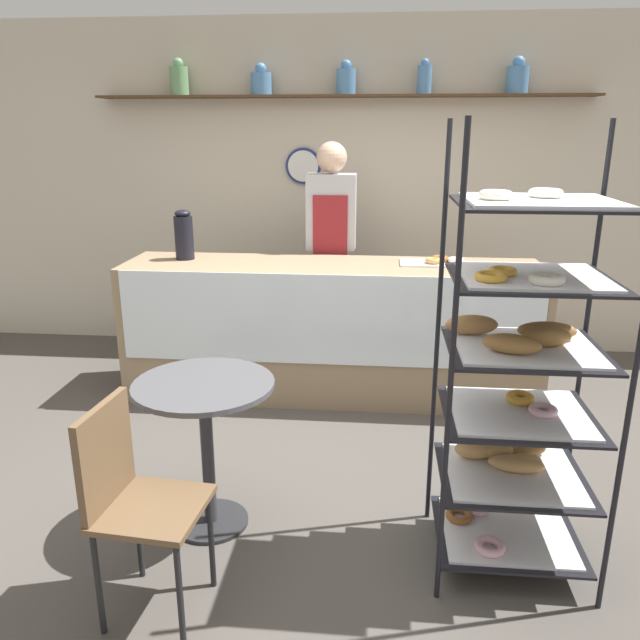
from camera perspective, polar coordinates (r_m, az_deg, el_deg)
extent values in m
plane|color=#4C4742|center=(3.44, -0.75, -15.29)|extent=(14.00, 14.00, 0.00)
cube|color=beige|center=(5.35, 2.02, 11.78)|extent=(10.00, 0.06, 2.70)
cube|color=#4C331E|center=(5.18, 2.01, 19.78)|extent=(3.91, 0.24, 0.02)
cylinder|color=#669966|center=(5.42, -12.75, 20.52)|extent=(0.15, 0.15, 0.22)
sphere|color=#669966|center=(5.43, -12.85, 21.92)|extent=(0.08, 0.08, 0.08)
cylinder|color=#4C7FB2|center=(5.26, -5.40, 20.68)|extent=(0.16, 0.16, 0.17)
sphere|color=#4C7FB2|center=(5.27, -5.44, 21.90)|extent=(0.09, 0.09, 0.09)
cylinder|color=#4C7FB2|center=(5.18, 2.39, 20.92)|extent=(0.15, 0.15, 0.19)
sphere|color=#4C7FB2|center=(5.19, 2.41, 22.25)|extent=(0.08, 0.08, 0.08)
cylinder|color=#4C7FB2|center=(5.19, 9.52, 20.83)|extent=(0.11, 0.11, 0.21)
sphere|color=#4C7FB2|center=(5.20, 9.59, 22.20)|extent=(0.06, 0.06, 0.06)
cylinder|color=#4C7FB2|center=(5.28, 17.58, 20.16)|extent=(0.17, 0.17, 0.20)
sphere|color=#4C7FB2|center=(5.29, 17.72, 21.54)|extent=(0.09, 0.09, 0.09)
cylinder|color=navy|center=(5.31, -1.53, 13.90)|extent=(0.29, 0.03, 0.29)
cylinder|color=white|center=(5.30, -1.56, 13.89)|extent=(0.25, 0.00, 0.25)
cube|color=#937A5B|center=(4.43, 1.04, -0.89)|extent=(2.88, 0.65, 0.95)
cube|color=silver|center=(4.06, 0.69, -0.04)|extent=(2.77, 0.01, 0.61)
cylinder|color=black|center=(2.35, 11.84, -5.82)|extent=(0.02, 0.02, 1.88)
cylinder|color=black|center=(2.51, 26.64, -5.86)|extent=(0.02, 0.02, 1.88)
cylinder|color=black|center=(2.87, 10.69, -1.51)|extent=(0.02, 0.02, 1.88)
cylinder|color=black|center=(3.00, 23.00, -1.79)|extent=(0.02, 0.02, 1.88)
cube|color=black|center=(3.04, 16.62, -18.24)|extent=(0.62, 0.53, 0.01)
cube|color=silver|center=(3.03, 16.64, -18.05)|extent=(0.55, 0.47, 0.01)
torus|color=#EAB2C1|center=(3.12, 14.09, -16.28)|extent=(0.12, 0.12, 0.03)
torus|color=brown|center=(3.05, 12.59, -17.01)|extent=(0.12, 0.12, 0.03)
torus|color=#EAB2C1|center=(2.89, 15.26, -19.35)|extent=(0.13, 0.13, 0.04)
cube|color=black|center=(2.89, 17.12, -13.50)|extent=(0.62, 0.53, 0.01)
cube|color=silver|center=(2.88, 17.14, -13.30)|extent=(0.55, 0.47, 0.01)
ellipsoid|color=tan|center=(2.93, 14.11, -11.38)|extent=(0.20, 0.11, 0.09)
ellipsoid|color=olive|center=(3.02, 18.42, -11.18)|extent=(0.19, 0.12, 0.06)
ellipsoid|color=tan|center=(2.89, 18.03, -12.30)|extent=(0.19, 0.13, 0.08)
ellipsoid|color=tan|center=(2.88, 17.51, -12.43)|extent=(0.25, 0.13, 0.07)
ellipsoid|color=tan|center=(2.95, 15.56, -11.32)|extent=(0.18, 0.10, 0.08)
cube|color=black|center=(2.75, 17.65, -8.27)|extent=(0.62, 0.53, 0.01)
cube|color=silver|center=(2.75, 17.67, -8.04)|extent=(0.55, 0.47, 0.01)
torus|color=gold|center=(2.83, 17.83, -6.79)|extent=(0.12, 0.12, 0.04)
torus|color=#EAB2C1|center=(2.75, 19.73, -7.77)|extent=(0.12, 0.12, 0.03)
cube|color=black|center=(2.65, 18.21, -2.56)|extent=(0.62, 0.53, 0.01)
cube|color=silver|center=(2.64, 18.24, -2.32)|extent=(0.55, 0.47, 0.01)
ellipsoid|color=#B27F47|center=(2.70, 13.70, -0.41)|extent=(0.23, 0.09, 0.09)
ellipsoid|color=olive|center=(2.72, 20.04, -0.93)|extent=(0.24, 0.08, 0.08)
ellipsoid|color=olive|center=(2.64, 20.00, -1.46)|extent=(0.20, 0.09, 0.08)
ellipsoid|color=olive|center=(2.52, 17.11, -2.09)|extent=(0.24, 0.16, 0.08)
cube|color=black|center=(2.57, 18.81, 3.56)|extent=(0.62, 0.53, 0.01)
cube|color=silver|center=(2.57, 18.83, 3.82)|extent=(0.55, 0.47, 0.01)
torus|color=silver|center=(2.43, 20.02, 3.54)|extent=(0.13, 0.13, 0.03)
torus|color=gold|center=(2.41, 15.34, 3.85)|extent=(0.12, 0.12, 0.03)
torus|color=gold|center=(2.52, 16.36, 4.31)|extent=(0.11, 0.11, 0.03)
cube|color=black|center=(2.52, 19.44, 9.99)|extent=(0.62, 0.53, 0.01)
cube|color=silver|center=(2.52, 19.47, 10.26)|extent=(0.55, 0.47, 0.01)
torus|color=silver|center=(2.44, 15.76, 10.95)|extent=(0.12, 0.12, 0.03)
torus|color=silver|center=(2.58, 19.94, 10.86)|extent=(0.13, 0.13, 0.03)
cube|color=#282833|center=(4.91, 1.00, 1.01)|extent=(0.22, 0.19, 0.97)
cube|color=#B2B2B7|center=(4.76, 1.05, 9.86)|extent=(0.37, 0.22, 0.56)
cube|color=maroon|center=(4.66, 0.93, 8.46)|extent=(0.26, 0.01, 0.47)
sphere|color=beige|center=(4.72, 1.08, 14.66)|extent=(0.23, 0.23, 0.23)
cylinder|color=#262628|center=(3.24, -9.88, -17.65)|extent=(0.36, 0.36, 0.02)
cylinder|color=#333338|center=(3.05, -10.23, -12.11)|extent=(0.06, 0.06, 0.70)
cylinder|color=#4C4C51|center=(2.89, -10.60, -5.85)|extent=(0.65, 0.65, 0.02)
cylinder|color=black|center=(2.52, -12.69, -23.34)|extent=(0.02, 0.02, 0.45)
cylinder|color=black|center=(2.76, -9.92, -19.20)|extent=(0.02, 0.02, 0.45)
cylinder|color=black|center=(2.65, -19.62, -21.75)|extent=(0.02, 0.02, 0.45)
cylinder|color=black|center=(2.87, -16.28, -18.03)|extent=(0.02, 0.02, 0.45)
cube|color=brown|center=(2.56, -15.04, -16.31)|extent=(0.41, 0.41, 0.03)
cube|color=brown|center=(2.53, -19.07, -11.55)|extent=(0.06, 0.36, 0.40)
cylinder|color=black|center=(4.55, -12.32, 7.36)|extent=(0.13, 0.13, 0.31)
ellipsoid|color=black|center=(4.52, -12.46, 9.51)|extent=(0.11, 0.11, 0.05)
cube|color=silver|center=(4.38, 10.26, 5.15)|extent=(0.45, 0.26, 0.01)
torus|color=silver|center=(4.41, 12.29, 5.40)|extent=(0.11, 0.11, 0.03)
torus|color=brown|center=(4.41, 10.89, 5.54)|extent=(0.12, 0.12, 0.04)
torus|color=tan|center=(4.34, 10.30, 5.36)|extent=(0.11, 0.11, 0.04)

